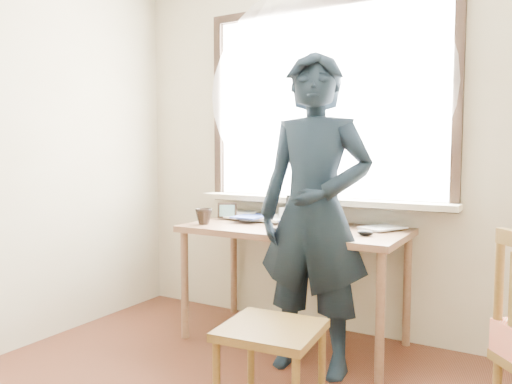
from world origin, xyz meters
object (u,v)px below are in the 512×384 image
Objects in this scene: desk at (294,239)px; work_chair at (271,341)px; mug_dark at (204,216)px; laptop at (304,221)px; person at (314,214)px; mug_white at (288,215)px.

desk reaches higher than work_chair.
work_chair is at bearing -38.93° from mug_dark.
desk is 0.16m from laptop.
desk is 0.48m from person.
desk is at bearing 17.67° from mug_dark.
mug_dark is 1.27m from work_chair.
work_chair is (0.33, -0.94, -0.31)m from desk.
mug_dark is 0.24× the size of work_chair.
mug_white is (-0.20, 0.18, 0.00)m from laptop.
person is at bearing -48.71° from desk.
person is at bearing 94.70° from work_chair.
laptop is 0.27m from mug_white.
mug_white is 0.28× the size of work_chair.
desk is at bearing -52.19° from mug_white.
mug_white reaches higher than desk.
person reaches higher than mug_dark.
mug_white reaches higher than work_chair.
desk is 10.58× the size of mug_white.
mug_white is 0.59m from mug_dark.
person is (0.88, -0.13, 0.09)m from mug_dark.
laptop is 0.18× the size of person.
mug_white is 0.07× the size of person.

